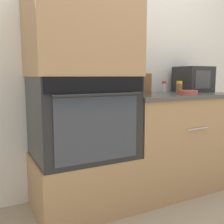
% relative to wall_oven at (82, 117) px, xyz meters
% --- Properties ---
extents(ground_plane, '(12.00, 12.00, 0.00)m').
position_rel_wall_oven_xyz_m(ground_plane, '(0.39, -0.30, -0.76)').
color(ground_plane, gray).
extents(wall_back, '(8.00, 0.05, 2.50)m').
position_rel_wall_oven_xyz_m(wall_back, '(0.39, 0.33, 0.49)').
color(wall_back, silver).
rests_on(wall_back, ground_plane).
extents(oven_cabinet_base, '(0.78, 0.60, 0.44)m').
position_rel_wall_oven_xyz_m(oven_cabinet_base, '(0.00, 0.00, -0.54)').
color(oven_cabinet_base, '#A87F56').
rests_on(oven_cabinet_base, ground_plane).
extents(wall_oven, '(0.75, 0.64, 0.63)m').
position_rel_wall_oven_xyz_m(wall_oven, '(0.00, 0.00, 0.00)').
color(wall_oven, black).
rests_on(wall_oven, oven_cabinet_base).
extents(oven_cabinet_upper, '(0.78, 0.60, 0.65)m').
position_rel_wall_oven_xyz_m(oven_cabinet_upper, '(-0.00, 0.00, 0.64)').
color(oven_cabinet_upper, '#A87F56').
rests_on(oven_cabinet_upper, wall_oven).
extents(counter_unit, '(1.08, 0.63, 0.91)m').
position_rel_wall_oven_xyz_m(counter_unit, '(0.92, 0.00, -0.30)').
color(counter_unit, '#A87F56').
rests_on(counter_unit, ground_plane).
extents(microwave, '(0.32, 0.30, 0.26)m').
position_rel_wall_oven_xyz_m(microwave, '(1.25, 0.10, 0.28)').
color(microwave, '#232326').
rests_on(microwave, counter_unit).
extents(knife_block, '(0.12, 0.13, 0.23)m').
position_rel_wall_oven_xyz_m(knife_block, '(0.57, 0.03, 0.25)').
color(knife_block, brown).
rests_on(knife_block, counter_unit).
extents(bowl, '(0.17, 0.17, 0.04)m').
position_rel_wall_oven_xyz_m(bowl, '(0.93, -0.17, 0.17)').
color(bowl, '#B24C42').
rests_on(bowl, counter_unit).
extents(condiment_jar_near, '(0.05, 0.05, 0.10)m').
position_rel_wall_oven_xyz_m(condiment_jar_near, '(0.63, 0.22, 0.21)').
color(condiment_jar_near, silver).
rests_on(condiment_jar_near, counter_unit).
extents(condiment_jar_mid, '(0.05, 0.05, 0.11)m').
position_rel_wall_oven_xyz_m(condiment_jar_mid, '(0.94, 0.19, 0.21)').
color(condiment_jar_mid, silver).
rests_on(condiment_jar_mid, counter_unit).
extents(condiment_jar_far, '(0.06, 0.06, 0.12)m').
position_rel_wall_oven_xyz_m(condiment_jar_far, '(0.97, -0.01, 0.21)').
color(condiment_jar_far, brown).
rests_on(condiment_jar_far, counter_unit).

